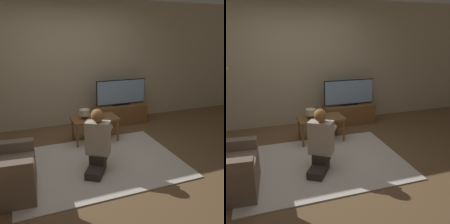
# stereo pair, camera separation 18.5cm
# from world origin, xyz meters

# --- Properties ---
(ground_plane) EXTENTS (10.00, 10.00, 0.00)m
(ground_plane) POSITION_xyz_m (0.00, 0.00, 0.00)
(ground_plane) COLOR brown
(wall_back) EXTENTS (10.00, 0.06, 2.60)m
(wall_back) POSITION_xyz_m (0.00, 1.93, 1.30)
(wall_back) COLOR beige
(wall_back) RESTS_ON ground_plane
(rug) EXTENTS (2.50, 1.82, 0.02)m
(rug) POSITION_xyz_m (0.00, 0.00, 0.01)
(rug) COLOR silver
(rug) RESTS_ON ground_plane
(tv_stand) EXTENTS (1.11, 0.38, 0.43)m
(tv_stand) POSITION_xyz_m (1.02, 1.54, 0.21)
(tv_stand) COLOR brown
(tv_stand) RESTS_ON ground_plane
(tv) EXTENTS (1.12, 0.08, 0.55)m
(tv) POSITION_xyz_m (1.02, 1.55, 0.71)
(tv) COLOR black
(tv) RESTS_ON tv_stand
(coffee_table) EXTENTS (0.83, 0.46, 0.46)m
(coffee_table) POSITION_xyz_m (0.20, 0.83, 0.40)
(coffee_table) COLOR brown
(coffee_table) RESTS_ON ground_plane
(person_kneeling) EXTENTS (0.61, 0.77, 0.92)m
(person_kneeling) POSITION_xyz_m (-0.06, -0.18, 0.47)
(person_kneeling) COLOR #332D28
(person_kneeling) RESTS_ON rug
(table_lamp) EXTENTS (0.18, 0.18, 0.17)m
(table_lamp) POSITION_xyz_m (0.02, 0.84, 0.56)
(table_lamp) COLOR #4C3823
(table_lamp) RESTS_ON coffee_table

